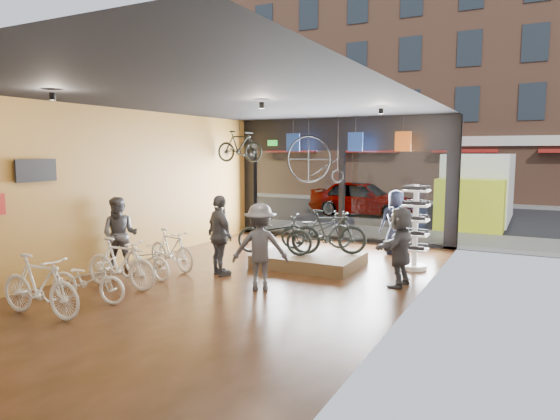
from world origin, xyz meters
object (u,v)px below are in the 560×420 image
Objects in this scene: floor_bike_2 at (88,280)px; sunglasses_rack at (415,227)px; floor_bike_4 at (146,259)px; display_bike_right at (317,230)px; display_bike_left at (274,234)px; display_bike_mid at (329,232)px; display_platform at (309,260)px; customer_3 at (260,247)px; street_car at (362,198)px; box_truck at (477,190)px; floor_bike_1 at (40,286)px; hung_bike at (239,146)px; penny_farthing at (317,161)px; floor_bike_3 at (121,263)px; customer_1 at (120,235)px; customer_5 at (400,247)px; customer_2 at (220,235)px; floor_bike_5 at (171,250)px; customer_4 at (396,222)px.

floor_bike_2 is 7.23m from sunglasses_rack.
floor_bike_2 reaches higher than floor_bike_4.
display_bike_right is at bearing 174.26° from sunglasses_rack.
display_bike_mid is at bearing -74.81° from display_bike_left.
display_platform is 1.38× the size of customer_3.
display_bike_left is (1.15, -10.29, 0.03)m from street_car.
box_truck is 3.84× the size of floor_bike_1.
floor_bike_2 is 1.00× the size of hung_bike.
penny_farthing is (1.54, 7.13, 2.09)m from floor_bike_2.
customer_1 is at bearing 41.80° from floor_bike_3.
street_car is at bearing -151.26° from customer_5.
floor_bike_2 is 0.79× the size of sunglasses_rack.
customer_5 is (3.80, 0.95, -0.08)m from customer_2.
display_bike_mid is at bearing -129.25° from customer_3.
floor_bike_2 is at bearing -118.23° from display_platform.
customer_1 is 0.87× the size of sunglasses_rack.
hung_bike is at bearing -167.55° from penny_farthing.
customer_5 is at bearing -9.96° from customer_1.
floor_bike_3 is 1.08× the size of floor_bike_5.
hung_bike is (-3.22, 4.43, 2.06)m from customer_3.
customer_2 is at bearing -154.44° from sunglasses_rack.
floor_bike_4 is 0.89× the size of customer_4.
floor_bike_3 is 7.26m from customer_4.
hung_bike reaches higher than display_bike_left.
floor_bike_3 is 1.74m from floor_bike_5.
penny_farthing is at bearing -14.21° from floor_bike_1.
customer_4 is (1.48, 2.40, 0.72)m from display_platform.
display_bike_left is 1.04× the size of display_bike_right.
box_truck is 8.05m from sunglasses_rack.
customer_1 is at bearing 96.45° from display_bike_mid.
customer_1 is at bearing 51.20° from customer_2.
floor_bike_1 is 3.17m from customer_1.
floor_bike_5 is 0.86× the size of display_bike_left.
customer_5 is (2.50, -1.50, 0.05)m from display_bike_right.
floor_bike_4 is at bearing 1.82° from floor_bike_1.
sunglasses_rack is at bearing -154.83° from customer_3.
sunglasses_rack reaches higher than floor_bike_4.
customer_1 is (-3.50, -3.26, 0.09)m from display_bike_right.
display_platform is at bearing -169.16° from street_car.
customer_4 is at bearing -93.89° from customer_2.
penny_farthing is at bearing -128.89° from customer_5.
display_platform is 1.38× the size of customer_1.
penny_farthing reaches higher than display_platform.
display_platform is (-2.85, -8.86, -1.19)m from box_truck.
street_car is 10.00m from display_bike_mid.
penny_farthing is (1.80, 4.45, 2.02)m from floor_bike_5.
customer_2 is (1.33, 0.93, 0.50)m from floor_bike_4.
customer_2 reaches higher than customer_5.
street_car is at bearing -12.04° from floor_bike_2.
customer_2 is 1.04× the size of customer_3.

